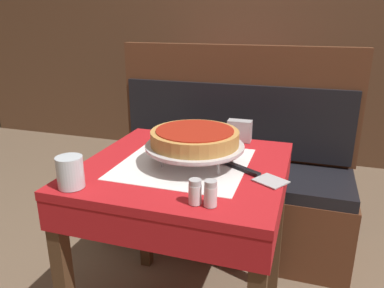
{
  "coord_description": "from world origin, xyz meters",
  "views": [
    {
      "loc": [
        0.41,
        -1.19,
        1.23
      ],
      "look_at": [
        0.04,
        -0.03,
        0.82
      ],
      "focal_mm": 35.0,
      "sensor_mm": 36.0,
      "label": 1
    }
  ],
  "objects_px": {
    "pizza_server": "(249,172)",
    "water_glass_near": "(70,172)",
    "deep_dish_pizza": "(195,137)",
    "napkin_holder": "(239,131)",
    "booth_bench": "(227,187)",
    "condiment_caddy": "(237,82)",
    "salt_shaker": "(195,192)",
    "dining_table_front": "(185,187)",
    "dining_table_rear": "(224,101)",
    "pepper_shaker": "(211,193)",
    "pizza_pan_stand": "(195,147)"
  },
  "relations": [
    {
      "from": "pizza_server",
      "to": "water_glass_near",
      "type": "bearing_deg",
      "value": -151.5
    },
    {
      "from": "deep_dish_pizza",
      "to": "napkin_holder",
      "type": "bearing_deg",
      "value": 72.42
    },
    {
      "from": "booth_bench",
      "to": "condiment_caddy",
      "type": "distance_m",
      "value": 1.05
    },
    {
      "from": "deep_dish_pizza",
      "to": "condiment_caddy",
      "type": "bearing_deg",
      "value": 96.01
    },
    {
      "from": "salt_shaker",
      "to": "water_glass_near",
      "type": "bearing_deg",
      "value": -177.96
    },
    {
      "from": "pizza_server",
      "to": "condiment_caddy",
      "type": "relative_size",
      "value": 1.61
    },
    {
      "from": "deep_dish_pizza",
      "to": "condiment_caddy",
      "type": "xyz_separation_m",
      "value": [
        -0.17,
        1.62,
        -0.07
      ]
    },
    {
      "from": "dining_table_front",
      "to": "deep_dish_pizza",
      "type": "xyz_separation_m",
      "value": [
        0.04,
        -0.0,
        0.2
      ]
    },
    {
      "from": "dining_table_front",
      "to": "condiment_caddy",
      "type": "xyz_separation_m",
      "value": [
        -0.13,
        1.62,
        0.13
      ]
    },
    {
      "from": "napkin_holder",
      "to": "condiment_caddy",
      "type": "distance_m",
      "value": 1.34
    },
    {
      "from": "napkin_holder",
      "to": "dining_table_rear",
      "type": "bearing_deg",
      "value": 105.87
    },
    {
      "from": "pizza_server",
      "to": "pepper_shaker",
      "type": "relative_size",
      "value": 3.64
    },
    {
      "from": "pizza_server",
      "to": "dining_table_front",
      "type": "bearing_deg",
      "value": 175.2
    },
    {
      "from": "pizza_server",
      "to": "salt_shaker",
      "type": "height_order",
      "value": "salt_shaker"
    },
    {
      "from": "dining_table_front",
      "to": "pepper_shaker",
      "type": "xyz_separation_m",
      "value": [
        0.17,
        -0.28,
        0.13
      ]
    },
    {
      "from": "booth_bench",
      "to": "pizza_server",
      "type": "bearing_deg",
      "value": -72.2
    },
    {
      "from": "dining_table_rear",
      "to": "booth_bench",
      "type": "height_order",
      "value": "booth_bench"
    },
    {
      "from": "dining_table_rear",
      "to": "salt_shaker",
      "type": "height_order",
      "value": "salt_shaker"
    },
    {
      "from": "napkin_holder",
      "to": "pizza_server",
      "type": "bearing_deg",
      "value": -73.21
    },
    {
      "from": "water_glass_near",
      "to": "salt_shaker",
      "type": "xyz_separation_m",
      "value": [
        0.4,
        0.01,
        -0.01
      ]
    },
    {
      "from": "condiment_caddy",
      "to": "water_glass_near",
      "type": "bearing_deg",
      "value": -94.07
    },
    {
      "from": "pizza_server",
      "to": "water_glass_near",
      "type": "relative_size",
      "value": 2.79
    },
    {
      "from": "dining_table_rear",
      "to": "napkin_holder",
      "type": "bearing_deg",
      "value": -74.13
    },
    {
      "from": "booth_bench",
      "to": "water_glass_near",
      "type": "bearing_deg",
      "value": -106.22
    },
    {
      "from": "dining_table_rear",
      "to": "pizza_server",
      "type": "relative_size",
      "value": 3.03
    },
    {
      "from": "salt_shaker",
      "to": "condiment_caddy",
      "type": "distance_m",
      "value": 1.92
    },
    {
      "from": "deep_dish_pizza",
      "to": "napkin_holder",
      "type": "relative_size",
      "value": 3.1
    },
    {
      "from": "booth_bench",
      "to": "water_glass_near",
      "type": "height_order",
      "value": "booth_bench"
    },
    {
      "from": "pizza_pan_stand",
      "to": "pizza_server",
      "type": "bearing_deg",
      "value": -5.37
    },
    {
      "from": "pizza_server",
      "to": "pepper_shaker",
      "type": "height_order",
      "value": "pepper_shaker"
    },
    {
      "from": "pepper_shaker",
      "to": "water_glass_near",
      "type": "bearing_deg",
      "value": -178.16
    },
    {
      "from": "dining_table_rear",
      "to": "napkin_holder",
      "type": "relative_size",
      "value": 8.38
    },
    {
      "from": "deep_dish_pizza",
      "to": "condiment_caddy",
      "type": "height_order",
      "value": "condiment_caddy"
    },
    {
      "from": "dining_table_rear",
      "to": "pizza_server",
      "type": "bearing_deg",
      "value": -73.93
    },
    {
      "from": "salt_shaker",
      "to": "pepper_shaker",
      "type": "distance_m",
      "value": 0.05
    },
    {
      "from": "booth_bench",
      "to": "deep_dish_pizza",
      "type": "xyz_separation_m",
      "value": [
        0.02,
        -0.68,
        0.5
      ]
    },
    {
      "from": "dining_table_front",
      "to": "dining_table_rear",
      "type": "distance_m",
      "value": 1.53
    },
    {
      "from": "booth_bench",
      "to": "salt_shaker",
      "type": "xyz_separation_m",
      "value": [
        0.11,
        -0.96,
        0.44
      ]
    },
    {
      "from": "water_glass_near",
      "to": "condiment_caddy",
      "type": "bearing_deg",
      "value": 85.93
    },
    {
      "from": "dining_table_front",
      "to": "booth_bench",
      "type": "xyz_separation_m",
      "value": [
        0.02,
        0.68,
        -0.3
      ]
    },
    {
      "from": "dining_table_front",
      "to": "salt_shaker",
      "type": "xyz_separation_m",
      "value": [
        0.13,
        -0.28,
        0.13
      ]
    },
    {
      "from": "pizza_pan_stand",
      "to": "pizza_server",
      "type": "height_order",
      "value": "pizza_pan_stand"
    },
    {
      "from": "dining_table_rear",
      "to": "condiment_caddy",
      "type": "relative_size",
      "value": 4.86
    },
    {
      "from": "deep_dish_pizza",
      "to": "salt_shaker",
      "type": "distance_m",
      "value": 0.3
    },
    {
      "from": "water_glass_near",
      "to": "deep_dish_pizza",
      "type": "bearing_deg",
      "value": 43.76
    },
    {
      "from": "booth_bench",
      "to": "pizza_pan_stand",
      "type": "height_order",
      "value": "booth_bench"
    },
    {
      "from": "condiment_caddy",
      "to": "pizza_server",
      "type": "bearing_deg",
      "value": -77.26
    },
    {
      "from": "dining_table_front",
      "to": "napkin_holder",
      "type": "distance_m",
      "value": 0.37
    },
    {
      "from": "water_glass_near",
      "to": "condiment_caddy",
      "type": "relative_size",
      "value": 0.57
    },
    {
      "from": "pizza_pan_stand",
      "to": "pepper_shaker",
      "type": "height_order",
      "value": "pepper_shaker"
    }
  ]
}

